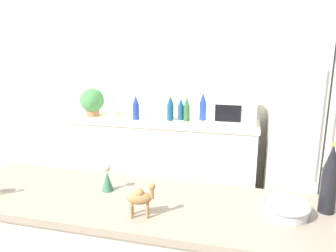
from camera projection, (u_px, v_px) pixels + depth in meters
name	position (u px, v px, depth m)	size (l,w,h in m)	color
wall_back	(201.00, 83.00, 3.83)	(8.00, 0.06, 2.55)	silver
back_counter	(164.00, 157.00, 3.81)	(2.09, 0.63, 0.89)	silver
refrigerator	(318.00, 127.00, 3.24)	(0.93, 0.73, 1.84)	silver
potted_plant	(92.00, 101.00, 3.82)	(0.28, 0.28, 0.33)	#9E6B47
paper_towel_roll	(111.00, 106.00, 3.76)	(0.11, 0.11, 0.28)	white
microwave	(233.00, 110.00, 3.50)	(0.48, 0.37, 0.28)	white
back_bottle_0	(187.00, 109.00, 3.59)	(0.07, 0.07, 0.27)	#2D6033
back_bottle_1	(181.00, 109.00, 3.64)	(0.06, 0.06, 0.25)	navy
back_bottle_2	(170.00, 107.00, 3.72)	(0.07, 0.07, 0.27)	#2D6033
back_bottle_3	(136.00, 108.00, 3.66)	(0.07, 0.07, 0.28)	navy
back_bottle_4	(203.00, 107.00, 3.62)	(0.07, 0.07, 0.32)	navy
back_bottle_5	(170.00, 109.00, 3.61)	(0.07, 0.07, 0.27)	navy
wine_bottle	(330.00, 180.00, 1.48)	(0.07, 0.07, 0.33)	black
fruit_bowl	(285.00, 208.00, 1.48)	(0.22, 0.22, 0.06)	#B7BABF
camel_figurine_second	(141.00, 197.00, 1.46)	(0.13, 0.08, 0.16)	olive
wise_man_figurine_crimson	(107.00, 180.00, 1.72)	(0.06, 0.06, 0.15)	#33664C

